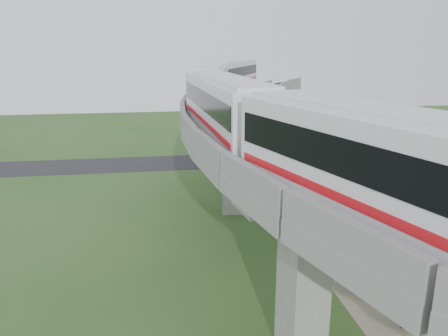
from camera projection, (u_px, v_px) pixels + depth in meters
The scene contains 14 objects.
ground at pixel (245, 261), 33.17m from camera, with size 160.00×160.00×0.00m, color #2B4F1F.
dirt_lot at pixel (429, 260), 33.32m from camera, with size 18.00×26.00×0.04m, color gray.
asphalt_road at pixel (203, 161), 61.71m from camera, with size 60.00×8.00×0.03m, color #232326.
viaduct at pixel (299, 143), 31.29m from camera, with size 19.58×73.98×11.40m.
metro_train at pixel (244, 94), 32.79m from camera, with size 12.05×61.25×3.64m.
fence at pixel (366, 243), 34.40m from camera, with size 3.87×38.73×1.50m.
tree_0 at pixel (300, 157), 54.62m from camera, with size 2.09×2.09×3.20m.
tree_1 at pixel (292, 178), 47.79m from camera, with size 2.27×2.27×2.79m.
tree_2 at pixel (308, 192), 41.46m from camera, with size 2.67×2.67×3.52m.
tree_3 at pixel (315, 221), 36.35m from camera, with size 2.43×2.43×2.71m.
tree_4 at pixel (363, 256), 29.28m from camera, with size 3.03×3.03×3.45m.
tree_5 at pixel (406, 292), 24.65m from camera, with size 2.00×2.00×3.22m.
car_white at pixel (391, 270), 30.45m from camera, with size 1.53×3.80×1.29m, color white.
car_dark at pixel (329, 205), 43.07m from camera, with size 1.72×4.22×1.22m, color black.
Camera 1 is at (-6.14, -29.43, 15.77)m, focal length 35.00 mm.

